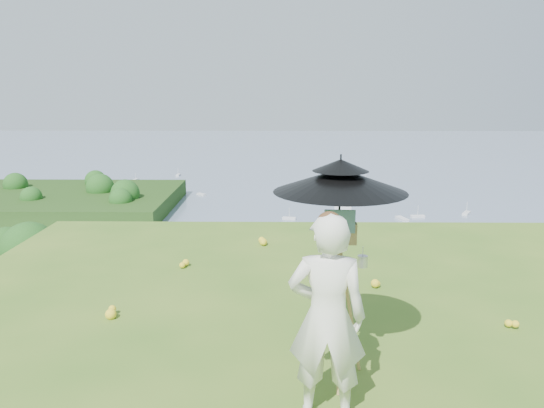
# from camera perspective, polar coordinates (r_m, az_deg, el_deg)

# --- Properties ---
(shoreline_tier) EXTENTS (170.00, 28.00, 8.00)m
(shoreline_tier) POSITION_cam_1_polar(r_m,az_deg,el_deg) (87.78, 2.22, -13.79)
(shoreline_tier) COLOR #6D6857
(shoreline_tier) RESTS_ON bay_water
(bay_water) EXTENTS (700.00, 700.00, 0.00)m
(bay_water) POSITION_cam_1_polar(r_m,az_deg,el_deg) (246.50, 1.23, 3.84)
(bay_water) COLOR slate
(bay_water) RESTS_ON ground
(peninsula) EXTENTS (90.00, 60.00, 12.00)m
(peninsula) POSITION_cam_1_polar(r_m,az_deg,el_deg) (177.43, -23.50, 1.07)
(peninsula) COLOR #18330D
(peninsula) RESTS_ON bay_water
(slope_trees) EXTENTS (110.00, 50.00, 6.00)m
(slope_trees) POSITION_cam_1_polar(r_m,az_deg,el_deg) (42.67, 3.88, -12.19)
(slope_trees) COLOR #184916
(slope_trees) RESTS_ON forest_slope
(harbor_town) EXTENTS (110.00, 22.00, 5.00)m
(harbor_town) POSITION_cam_1_polar(r_m,az_deg,el_deg) (85.11, 2.26, -9.86)
(harbor_town) COLOR beige
(harbor_town) RESTS_ON shoreline_tier
(moored_boats) EXTENTS (140.00, 140.00, 0.70)m
(moored_boats) POSITION_cam_1_polar(r_m,az_deg,el_deg) (169.01, -2.77, -0.04)
(moored_boats) COLOR silver
(moored_boats) RESTS_ON bay_water
(painter) EXTENTS (0.69, 0.50, 1.79)m
(painter) POSITION_cam_1_polar(r_m,az_deg,el_deg) (4.48, 5.94, -12.06)
(painter) COLOR white
(painter) RESTS_ON ground
(field_easel) EXTENTS (0.67, 0.67, 1.68)m
(field_easel) POSITION_cam_1_polar(r_m,az_deg,el_deg) (5.06, 7.03, -9.79)
(field_easel) COLOR olive
(field_easel) RESTS_ON ground
(sun_umbrella) EXTENTS (1.41, 1.41, 0.78)m
(sun_umbrella) POSITION_cam_1_polar(r_m,az_deg,el_deg) (4.82, 7.30, 0.70)
(sun_umbrella) COLOR black
(sun_umbrella) RESTS_ON field_easel
(painter_cap) EXTENTS (0.21, 0.25, 0.10)m
(painter_cap) POSITION_cam_1_polar(r_m,az_deg,el_deg) (4.21, 6.20, -1.57)
(painter_cap) COLOR #C06976
(painter_cap) RESTS_ON painter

